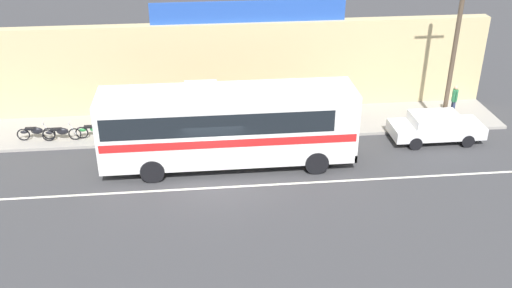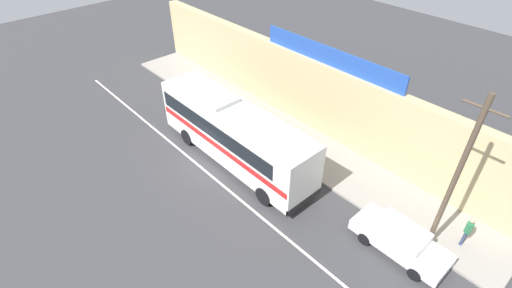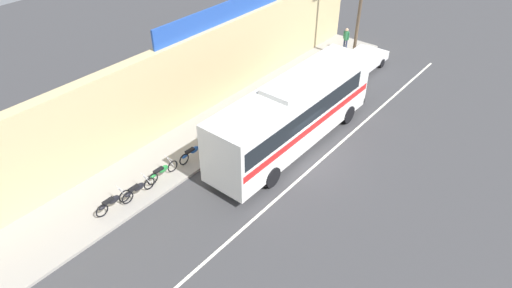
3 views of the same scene
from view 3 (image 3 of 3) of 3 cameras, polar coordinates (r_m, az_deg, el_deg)
ground_plane at (r=23.15m, az=5.92°, el=-1.89°), size 70.00×70.00×0.00m
sidewalk_slab at (r=25.72m, az=-3.64°, el=2.76°), size 30.00×3.60×0.14m
storefront_facade at (r=25.88m, az=-7.40°, el=8.73°), size 30.00×0.70×4.80m
storefront_billboard at (r=26.12m, az=-4.34°, el=16.26°), size 9.98×0.12×1.10m
road_center_stripe at (r=22.83m, az=7.57°, el=-2.66°), size 30.00×0.14×0.01m
intercity_bus at (r=22.92m, az=4.72°, el=4.07°), size 11.11×2.66×3.78m
parked_car at (r=32.01m, az=13.39°, el=10.29°), size 4.42×1.88×1.37m
utility_pole at (r=31.88m, az=13.20°, el=17.23°), size 1.60×0.22×8.12m
motorcycle_black at (r=21.84m, az=-11.87°, el=-3.38°), size 1.86×0.56×0.94m
motorcycle_orange at (r=22.80m, az=-8.02°, el=-0.97°), size 1.93×0.56×0.94m
motorcycle_red at (r=21.10m, az=-14.81°, el=-5.55°), size 1.85×0.56×0.94m
motorcycle_green at (r=20.77m, az=-17.79°, el=-7.01°), size 1.82×0.56×0.94m
pedestrian_by_curb at (r=34.41m, az=11.39°, el=13.13°), size 0.30×0.48×1.70m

